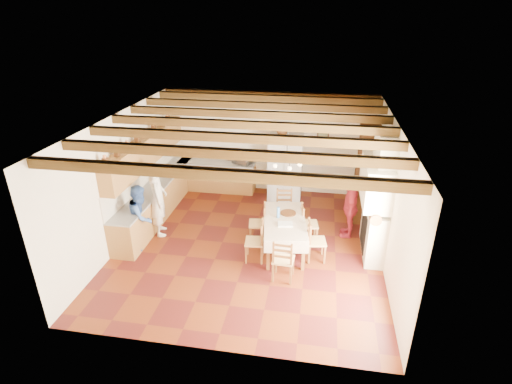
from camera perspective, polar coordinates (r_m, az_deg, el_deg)
floor at (r=9.56m, az=-0.90°, el=-7.58°), size 6.00×6.50×0.02m
ceiling at (r=8.33m, az=-1.03°, el=10.21°), size 6.00×6.50×0.02m
wall_back at (r=11.85m, az=1.90°, el=7.10°), size 6.00×0.02×3.00m
wall_front at (r=6.09m, az=-6.60°, el=-11.82°), size 6.00×0.02×3.00m
wall_left at (r=9.80m, az=-18.55°, el=1.86°), size 0.02×6.50×3.00m
wall_right at (r=8.85m, az=18.59°, el=-0.65°), size 0.02×6.50×3.00m
ceiling_beams at (r=8.36m, az=-1.03°, el=9.55°), size 6.00×6.30×0.16m
lower_cabinets_left at (r=10.96m, az=-13.94°, el=-1.24°), size 0.60×4.30×0.86m
lower_cabinets_back at (r=12.23m, az=-5.59°, el=2.22°), size 2.30×0.60×0.86m
countertop_left at (r=10.77m, az=-14.18°, el=0.91°), size 0.62×4.30×0.04m
countertop_back at (r=12.06m, az=-5.68°, el=4.19°), size 2.34×0.62×0.04m
backsplash_left at (r=10.76m, az=-15.75°, el=2.56°), size 0.03×4.30×0.60m
backsplash_back at (r=12.21m, az=-5.41°, el=6.07°), size 2.30×0.03×0.60m
upper_cabinets at (r=10.48m, az=-15.36°, el=5.80°), size 0.35×4.20×0.70m
fireplace at (r=9.03m, az=16.53°, el=-0.56°), size 0.56×1.60×2.80m
wall_picture at (r=11.63m, az=9.57°, el=8.22°), size 0.34×0.03×0.42m
refrigerator at (r=11.50m, az=4.23°, el=3.55°), size 0.95×0.78×1.90m
hutch at (r=10.79m, az=15.61°, el=2.64°), size 0.56×1.33×2.40m
dining_table at (r=9.05m, az=4.10°, el=-4.42°), size 1.16×1.90×0.78m
chandelier at (r=8.40m, az=4.42°, el=4.83°), size 0.47×0.47×0.03m
chair_left_near at (r=8.79m, az=-0.23°, el=-6.98°), size 0.44×0.46×0.96m
chair_left_far at (r=9.48m, az=0.21°, el=-4.43°), size 0.45×0.47×0.96m
chair_right_near at (r=8.90m, az=8.65°, el=-6.86°), size 0.46×0.48×0.96m
chair_right_far at (r=9.54m, az=7.61°, el=-4.46°), size 0.46×0.48×0.96m
chair_end_near at (r=8.23m, az=3.94°, el=-9.50°), size 0.45×0.43×0.96m
chair_end_far at (r=10.15m, az=4.06°, el=-2.38°), size 0.47×0.45×0.96m
person_man at (r=9.88m, az=-13.87°, el=-0.98°), size 0.68×0.80×1.86m
person_woman_blue at (r=9.54m, az=-16.02°, el=-3.31°), size 0.58×0.75×1.53m
person_woman_red at (r=9.82m, az=13.31°, el=-2.07°), size 0.44×0.94×1.56m
microwave at (r=11.83m, az=-1.98°, el=4.72°), size 0.60×0.49×0.28m
fridge_vase at (r=11.15m, az=3.79°, el=8.93°), size 0.32×0.32×0.33m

